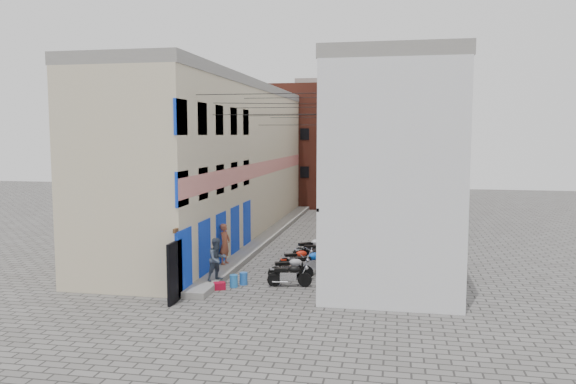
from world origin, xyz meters
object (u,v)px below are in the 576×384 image
Objects in this scene: motorcycle_a at (290,274)px; motorcycle_g at (327,246)px; water_jug_near at (234,281)px; person_b at (217,259)px; motorcycle_b at (291,267)px; person_a at (225,244)px; motorcycle_f at (313,247)px; red_crate at (219,286)px; motorcycle_d at (298,258)px; water_jug_far at (244,279)px; motorcycle_e at (320,251)px; motorcycle_c at (310,262)px.

motorcycle_a and motorcycle_g have the same top height.
water_jug_near is at bearing -85.01° from motorcycle_a.
person_b reaches higher than motorcycle_g.
motorcycle_b is 1.07× the size of motorcycle_g.
person_a reaches higher than person_b.
water_jug_near is at bearing -146.22° from person_a.
motorcycle_f is 1.16m from motorcycle_g.
motorcycle_a is 4.00× the size of red_crate.
motorcycle_a is at bearing -41.80° from person_b.
motorcycle_d is 0.83× the size of motorcycle_f.
motorcycle_d is at bearing 0.49° from person_b.
water_jug_far is at bearing -137.20° from person_a.
motorcycle_a is 4.05m from motorcycle_e.
motorcycle_g is 6.50m from water_jug_far.
person_a reaches higher than motorcycle_b.
person_a reaches higher than motorcycle_g.
person_a reaches higher than motorcycle_a.
person_a reaches higher than motorcycle_e.
motorcycle_g is at bearing 8.84° from person_b.
motorcycle_b is 1.17m from motorcycle_c.
water_jug_far reaches higher than water_jug_near.
person_a is at bearing -132.46° from motorcycle_b.
person_a is at bearing 113.92° from water_jug_near.
water_jug_far is (-2.40, -1.96, -0.35)m from motorcycle_c.
motorcycle_d is 4.34m from person_b.
person_b reaches higher than water_jug_far.
motorcycle_e reaches higher than motorcycle_f.
motorcycle_d is (-0.06, 1.97, -0.05)m from motorcycle_b.
water_jug_far is (0.94, 0.45, -0.85)m from person_b.
water_jug_near is (-2.67, -2.39, -0.35)m from motorcycle_c.
motorcycle_c is 2.11m from motorcycle_e.
person_b is (0.54, -2.74, -0.06)m from person_a.
person_a reaches higher than motorcycle_f.
motorcycle_f is at bearing 67.41° from water_jug_far.
person_a is 3.68× the size of water_jug_near.
red_crate is (-2.59, -0.92, -0.37)m from motorcycle_a.
motorcycle_e is (0.11, 2.11, 0.02)m from motorcycle_c.
motorcycle_e reaches higher than motorcycle_b.
motorcycle_c is at bearing -30.76° from motorcycle_f.
person_a is at bearing -90.49° from motorcycle_f.
motorcycle_b reaches higher than water_jug_near.
motorcycle_c is at bearing 41.98° from red_crate.
motorcycle_e is 0.98m from motorcycle_f.
motorcycle_e is (0.64, 4.00, 0.10)m from motorcycle_a.
motorcycle_e is at bearing 58.24° from water_jug_near.
motorcycle_b is 5.03m from motorcycle_g.
motorcycle_g is (0.88, 4.95, -0.04)m from motorcycle_b.
person_b is 1.08m from water_jug_near.
water_jug_far is (0.28, 0.43, 0.00)m from water_jug_near.
person_b reaches higher than motorcycle_a.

